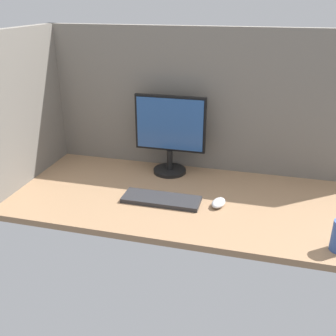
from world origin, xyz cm
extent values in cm
cube|color=#8C6B4C|center=(0.00, 0.00, -1.50)|extent=(180.00, 80.00, 3.00)
cube|color=slate|center=(0.00, 37.50, 37.97)|extent=(180.00, 5.00, 75.94)
cube|color=slate|center=(-87.50, 0.00, 37.97)|extent=(5.00, 80.00, 75.94)
cylinder|color=black|center=(-16.57, 24.50, 0.90)|extent=(18.00, 18.00, 1.80)
cylinder|color=black|center=(-16.57, 24.50, 7.30)|extent=(3.20, 3.20, 11.00)
cube|color=black|center=(-16.57, 25.50, 27.75)|extent=(38.17, 2.40, 29.90)
cube|color=#264C8C|center=(-16.57, 24.10, 27.75)|extent=(35.77, 0.60, 27.50)
cube|color=#262628|center=(-12.02, -9.10, 1.00)|extent=(37.03, 13.09, 2.00)
ellipsoid|color=silver|center=(14.87, -6.86, 1.70)|extent=(7.90, 10.72, 3.40)
camera|label=1|loc=(32.19, -165.83, 89.20)|focal=41.58mm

